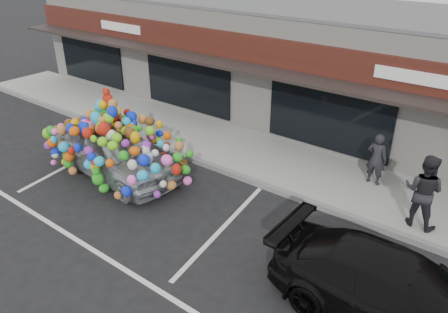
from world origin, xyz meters
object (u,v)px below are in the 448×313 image
Objects in this scene: toy_car at (114,146)px; pedestrian_b at (423,191)px; pedestrian_a at (376,159)px; black_sedan at (397,294)px.

toy_car is 8.51m from pedestrian_b.
toy_car is at bearing 22.66° from pedestrian_b.
toy_car is at bearing 34.02° from pedestrian_a.
pedestrian_a is 2.09m from pedestrian_b.
black_sedan is 3.12× the size of pedestrian_a.
toy_car reaches higher than black_sedan.
toy_car is 7.61m from pedestrian_a.
black_sedan is at bearing 103.31° from pedestrian_b.
toy_car reaches higher than pedestrian_a.
black_sedan is (8.60, -0.65, -0.26)m from toy_car.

